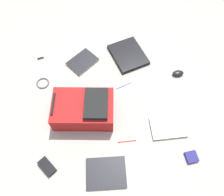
% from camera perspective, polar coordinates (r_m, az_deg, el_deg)
% --- Properties ---
extents(ground_plane, '(3.97, 3.97, 0.00)m').
position_cam_1_polar(ground_plane, '(1.79, 0.89, -0.71)').
color(ground_plane, gray).
extents(backpack, '(0.38, 0.50, 0.20)m').
position_cam_1_polar(backpack, '(1.67, -7.03, -2.78)').
color(backpack, maroon).
rests_on(backpack, ground_plane).
extents(laptop, '(0.37, 0.32, 0.03)m').
position_cam_1_polar(laptop, '(2.02, 4.09, 10.82)').
color(laptop, black).
rests_on(laptop, ground_plane).
extents(book_manual, '(0.21, 0.28, 0.02)m').
position_cam_1_polar(book_manual, '(1.74, 13.98, -7.02)').
color(book_manual, silver).
rests_on(book_manual, ground_plane).
extents(book_red, '(0.28, 0.30, 0.02)m').
position_cam_1_polar(book_red, '(2.00, -7.41, 9.04)').
color(book_red, silver).
rests_on(book_red, ground_plane).
extents(book_comic, '(0.25, 0.30, 0.02)m').
position_cam_1_polar(book_comic, '(1.60, -1.51, -18.29)').
color(book_comic, silver).
rests_on(book_comic, ground_plane).
extents(computer_mouse, '(0.06, 0.10, 0.04)m').
position_cam_1_polar(computer_mouse, '(1.98, 16.26, 5.98)').
color(computer_mouse, black).
rests_on(computer_mouse, ground_plane).
extents(cable_coil, '(0.10, 0.10, 0.01)m').
position_cam_1_polar(cable_coil, '(1.95, -17.01, 3.60)').
color(cable_coil, '#4C4C51').
rests_on(cable_coil, ground_plane).
extents(power_brick, '(0.14, 0.12, 0.03)m').
position_cam_1_polar(power_brick, '(1.66, -16.02, -16.21)').
color(power_brick, black).
rests_on(power_brick, ground_plane).
extents(pen_black, '(0.04, 0.14, 0.01)m').
position_cam_1_polar(pen_black, '(1.85, 3.00, 3.14)').
color(pen_black, '#1933B2').
rests_on(pen_black, ground_plane).
extents(pen_blue, '(0.02, 0.13, 0.01)m').
position_cam_1_polar(pen_blue, '(1.66, 3.84, -10.80)').
color(pen_blue, red).
rests_on(pen_blue, ground_plane).
extents(earbud_pouch, '(0.08, 0.08, 0.02)m').
position_cam_1_polar(earbud_pouch, '(1.71, 19.36, -13.81)').
color(earbud_pouch, navy).
rests_on(earbud_pouch, ground_plane).
extents(usb_stick, '(0.02, 0.06, 0.01)m').
position_cam_1_polar(usb_stick, '(2.11, -17.54, 9.54)').
color(usb_stick, black).
rests_on(usb_stick, ground_plane).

